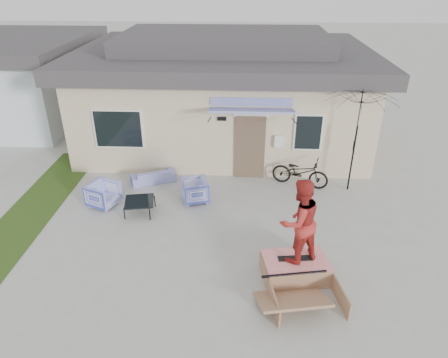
{
  "coord_description": "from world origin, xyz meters",
  "views": [
    {
      "loc": [
        0.77,
        -7.57,
        6.26
      ],
      "look_at": [
        0.3,
        1.8,
        1.3
      ],
      "focal_mm": 32.76,
      "sensor_mm": 36.0,
      "label": 1
    }
  ],
  "objects_px": {
    "skate_ramp": "(295,268)",
    "patio_umbrella": "(356,137)",
    "skateboard": "(295,258)",
    "skater": "(299,220)",
    "armchair_right": "(195,189)",
    "armchair_left": "(103,193)",
    "coffee_table": "(140,207)",
    "loveseat": "(153,174)",
    "bicycle": "(300,169)"
  },
  "relations": [
    {
      "from": "bicycle",
      "to": "patio_umbrella",
      "type": "distance_m",
      "value": 1.91
    },
    {
      "from": "loveseat",
      "to": "bicycle",
      "type": "height_order",
      "value": "bicycle"
    },
    {
      "from": "skateboard",
      "to": "skater",
      "type": "bearing_deg",
      "value": 0.0
    },
    {
      "from": "loveseat",
      "to": "skater",
      "type": "distance_m",
      "value": 6.06
    },
    {
      "from": "loveseat",
      "to": "skateboard",
      "type": "height_order",
      "value": "loveseat"
    },
    {
      "from": "coffee_table",
      "to": "skater",
      "type": "relative_size",
      "value": 0.41
    },
    {
      "from": "skateboard",
      "to": "patio_umbrella",
      "type": "bearing_deg",
      "value": 57.1
    },
    {
      "from": "skateboard",
      "to": "skater",
      "type": "distance_m",
      "value": 1.0
    },
    {
      "from": "armchair_left",
      "to": "skate_ramp",
      "type": "xyz_separation_m",
      "value": [
        5.23,
        -2.84,
        -0.16
      ]
    },
    {
      "from": "armchair_right",
      "to": "armchair_left",
      "type": "bearing_deg",
      "value": -98.43
    },
    {
      "from": "armchair_right",
      "to": "patio_umbrella",
      "type": "bearing_deg",
      "value": 84.53
    },
    {
      "from": "armchair_left",
      "to": "skater",
      "type": "relative_size",
      "value": 0.41
    },
    {
      "from": "armchair_right",
      "to": "skate_ramp",
      "type": "xyz_separation_m",
      "value": [
        2.62,
        -3.22,
        -0.14
      ]
    },
    {
      "from": "coffee_table",
      "to": "armchair_left",
      "type": "bearing_deg",
      "value": 162.54
    },
    {
      "from": "skate_ramp",
      "to": "coffee_table",
      "type": "bearing_deg",
      "value": 138.59
    },
    {
      "from": "bicycle",
      "to": "patio_umbrella",
      "type": "height_order",
      "value": "patio_umbrella"
    },
    {
      "from": "coffee_table",
      "to": "skater",
      "type": "height_order",
      "value": "skater"
    },
    {
      "from": "armchair_right",
      "to": "bicycle",
      "type": "distance_m",
      "value": 3.4
    },
    {
      "from": "coffee_table",
      "to": "skater",
      "type": "bearing_deg",
      "value": -30.8
    },
    {
      "from": "armchair_left",
      "to": "coffee_table",
      "type": "height_order",
      "value": "armchair_left"
    },
    {
      "from": "armchair_right",
      "to": "bicycle",
      "type": "relative_size",
      "value": 0.42
    },
    {
      "from": "armchair_left",
      "to": "bicycle",
      "type": "distance_m",
      "value": 6.01
    },
    {
      "from": "skateboard",
      "to": "skater",
      "type": "height_order",
      "value": "skater"
    },
    {
      "from": "patio_umbrella",
      "to": "skateboard",
      "type": "relative_size",
      "value": 3.03
    },
    {
      "from": "patio_umbrella",
      "to": "skate_ramp",
      "type": "height_order",
      "value": "patio_umbrella"
    },
    {
      "from": "bicycle",
      "to": "skateboard",
      "type": "height_order",
      "value": "bicycle"
    },
    {
      "from": "patio_umbrella",
      "to": "skate_ramp",
      "type": "xyz_separation_m",
      "value": [
        -2.08,
        -4.15,
        -1.51
      ]
    },
    {
      "from": "armchair_left",
      "to": "coffee_table",
      "type": "xyz_separation_m",
      "value": [
        1.14,
        -0.36,
        -0.2
      ]
    },
    {
      "from": "armchair_right",
      "to": "skater",
      "type": "height_order",
      "value": "skater"
    },
    {
      "from": "armchair_right",
      "to": "coffee_table",
      "type": "distance_m",
      "value": 1.66
    },
    {
      "from": "skater",
      "to": "armchair_right",
      "type": "bearing_deg",
      "value": -80.77
    },
    {
      "from": "bicycle",
      "to": "patio_umbrella",
      "type": "bearing_deg",
      "value": -78.2
    },
    {
      "from": "armchair_right",
      "to": "skater",
      "type": "distance_m",
      "value": 4.26
    },
    {
      "from": "armchair_left",
      "to": "patio_umbrella",
      "type": "bearing_deg",
      "value": -57.24
    },
    {
      "from": "bicycle",
      "to": "patio_umbrella",
      "type": "relative_size",
      "value": 0.76
    },
    {
      "from": "loveseat",
      "to": "bicycle",
      "type": "bearing_deg",
      "value": 156.73
    },
    {
      "from": "skateboard",
      "to": "skater",
      "type": "xyz_separation_m",
      "value": [
        0.0,
        0.0,
        1.0
      ]
    },
    {
      "from": "coffee_table",
      "to": "bicycle",
      "type": "distance_m",
      "value": 5.05
    },
    {
      "from": "loveseat",
      "to": "skate_ramp",
      "type": "distance_m",
      "value": 5.98
    },
    {
      "from": "loveseat",
      "to": "skateboard",
      "type": "bearing_deg",
      "value": 110.37
    },
    {
      "from": "coffee_table",
      "to": "skate_ramp",
      "type": "height_order",
      "value": "skate_ramp"
    },
    {
      "from": "skate_ramp",
      "to": "patio_umbrella",
      "type": "bearing_deg",
      "value": 53.23
    },
    {
      "from": "bicycle",
      "to": "skater",
      "type": "relative_size",
      "value": 0.92
    },
    {
      "from": "patio_umbrella",
      "to": "skater",
      "type": "bearing_deg",
      "value": -116.93
    },
    {
      "from": "loveseat",
      "to": "skater",
      "type": "relative_size",
      "value": 0.73
    },
    {
      "from": "skate_ramp",
      "to": "loveseat",
      "type": "bearing_deg",
      "value": 122.99
    },
    {
      "from": "bicycle",
      "to": "skater",
      "type": "distance_m",
      "value": 4.43
    },
    {
      "from": "skateboard",
      "to": "loveseat",
      "type": "bearing_deg",
      "value": 127.46
    },
    {
      "from": "skateboard",
      "to": "coffee_table",
      "type": "bearing_deg",
      "value": 143.24
    },
    {
      "from": "armchair_right",
      "to": "skateboard",
      "type": "bearing_deg",
      "value": 22.72
    }
  ]
}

